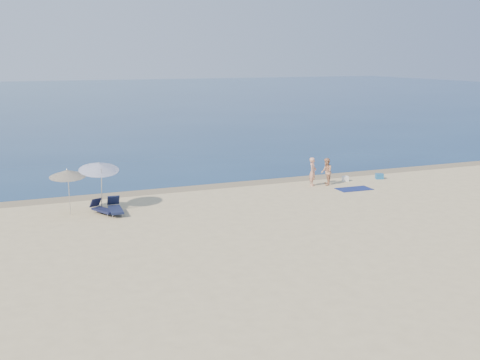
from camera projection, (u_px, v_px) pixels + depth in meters
name	position (u px, v px, depth m)	size (l,w,h in m)	color
sea	(74.00, 98.00, 109.57)	(240.00, 160.00, 0.01)	#0D2950
wet_sand_strip	(255.00, 182.00, 36.78)	(240.00, 1.60, 0.00)	#847254
person_left	(313.00, 172.00, 35.71)	(0.62, 0.41, 1.70)	tan
person_right	(326.00, 172.00, 35.92)	(0.79, 0.62, 1.63)	tan
beach_towel	(354.00, 189.00, 34.92)	(2.01, 1.12, 0.03)	#101B53
white_bag	(345.00, 179.00, 37.12)	(0.36, 0.31, 0.31)	white
blue_cooler	(379.00, 176.00, 37.81)	(0.48, 0.34, 0.34)	#1B5D97
umbrella_near	(99.00, 167.00, 29.83)	(2.00, 2.03, 2.62)	silver
umbrella_far	(67.00, 173.00, 29.04)	(2.10, 2.12, 2.34)	silver
lounger_left	(103.00, 209.00, 29.43)	(1.15, 1.67, 0.71)	#131734
lounger_right	(115.00, 208.00, 29.47)	(0.71, 1.84, 0.80)	#151C3A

